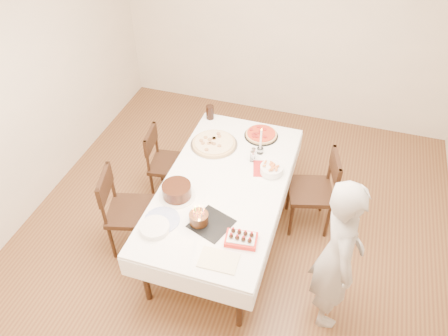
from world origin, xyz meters
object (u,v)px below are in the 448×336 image
(chair_left_savory, at_px, (170,164))
(person, at_px, (338,255))
(dining_table, at_px, (224,210))
(birthday_cake, at_px, (199,215))
(pizza_white, at_px, (214,143))
(pasta_bowl, at_px, (271,169))
(pizza_pepperoni, at_px, (261,134))
(chair_right_savory, at_px, (310,191))
(taper_candle, at_px, (261,141))
(cola_glass, at_px, (210,112))
(strawberry_box, at_px, (241,239))
(chair_left_dessert, at_px, (132,211))
(layer_cake, at_px, (177,191))

(chair_left_savory, xyz_separation_m, person, (1.90, -0.98, 0.35))
(dining_table, relative_size, birthday_cake, 12.69)
(pizza_white, distance_m, pasta_bowl, 0.72)
(pizza_white, xyz_separation_m, pizza_pepperoni, (0.44, 0.30, 0.00))
(chair_right_savory, relative_size, pizza_white, 1.89)
(pasta_bowl, distance_m, taper_candle, 0.34)
(chair_right_savory, relative_size, chair_left_savory, 1.08)
(pizza_pepperoni, bearing_deg, dining_table, -100.74)
(person, relative_size, taper_candle, 4.92)
(taper_candle, height_order, cola_glass, taper_candle)
(dining_table, distance_m, strawberry_box, 0.82)
(chair_left_dessert, relative_size, cola_glass, 5.87)
(birthday_cake, height_order, strawberry_box, birthday_cake)
(chair_right_savory, height_order, cola_glass, chair_right_savory)
(chair_left_savory, relative_size, pizza_white, 1.75)
(layer_cake, bearing_deg, chair_right_savory, 32.01)
(dining_table, xyz_separation_m, person, (1.13, -0.55, 0.41))
(pizza_pepperoni, distance_m, cola_glass, 0.65)
(person, relative_size, pizza_pepperoni, 4.30)
(chair_left_savory, xyz_separation_m, taper_candle, (0.99, 0.13, 0.47))
(chair_left_savory, relative_size, chair_left_dessert, 0.92)
(birthday_cake, bearing_deg, pizza_pepperoni, 80.88)
(pizza_white, distance_m, taper_candle, 0.51)
(dining_table, relative_size, layer_cake, 6.24)
(person, bearing_deg, pizza_pepperoni, 21.51)
(person, xyz_separation_m, layer_cake, (-1.50, 0.27, 0.03))
(pizza_pepperoni, bearing_deg, chair_left_savory, -156.43)
(pizza_pepperoni, xyz_separation_m, layer_cake, (-0.52, -1.12, 0.05))
(cola_glass, bearing_deg, dining_table, -64.07)
(dining_table, distance_m, chair_right_savory, 0.91)
(chair_right_savory, xyz_separation_m, strawberry_box, (-0.45, -1.06, 0.31))
(person, bearing_deg, cola_glass, 32.77)
(dining_table, height_order, cola_glass, cola_glass)
(pasta_bowl, relative_size, birthday_cake, 1.32)
(taper_candle, bearing_deg, pizza_pepperoni, 101.51)
(pizza_pepperoni, height_order, taper_candle, taper_candle)
(taper_candle, distance_m, layer_cake, 1.03)
(birthday_cake, distance_m, strawberry_box, 0.42)
(pasta_bowl, relative_size, taper_candle, 0.70)
(pasta_bowl, distance_m, layer_cake, 0.95)
(person, xyz_separation_m, birthday_cake, (-1.20, 0.02, 0.05))
(chair_right_savory, xyz_separation_m, chair_left_dessert, (-1.63, -0.82, 0.01))
(pizza_pepperoni, relative_size, pasta_bowl, 1.64)
(pasta_bowl, height_order, taper_candle, taper_candle)
(pasta_bowl, bearing_deg, layer_cake, -142.85)
(chair_left_savory, distance_m, birthday_cake, 1.26)
(birthday_cake, bearing_deg, layer_cake, 141.08)
(dining_table, xyz_separation_m, birthday_cake, (-0.06, -0.53, 0.47))
(pasta_bowl, distance_m, strawberry_box, 0.91)
(chair_right_savory, xyz_separation_m, taper_candle, (-0.58, 0.11, 0.44))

